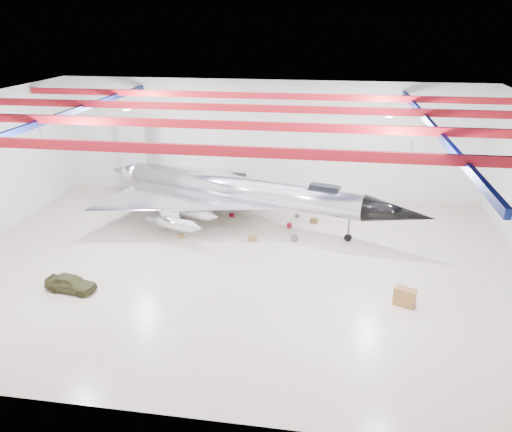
# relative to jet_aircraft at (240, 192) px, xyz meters

# --- Properties ---
(floor) EXTENTS (40.00, 40.00, 0.00)m
(floor) POSITION_rel_jet_aircraft_xyz_m (1.38, -7.58, -2.62)
(floor) COLOR beige
(floor) RESTS_ON ground
(wall_back) EXTENTS (40.00, 0.00, 40.00)m
(wall_back) POSITION_rel_jet_aircraft_xyz_m (1.38, 7.42, 2.88)
(wall_back) COLOR silver
(wall_back) RESTS_ON floor
(ceiling) EXTENTS (40.00, 40.00, 0.00)m
(ceiling) POSITION_rel_jet_aircraft_xyz_m (1.38, -7.58, 8.38)
(ceiling) COLOR #0A0F38
(ceiling) RESTS_ON wall_back
(ceiling_structure) EXTENTS (39.50, 29.50, 1.08)m
(ceiling_structure) POSITION_rel_jet_aircraft_xyz_m (1.38, -7.58, 7.70)
(ceiling_structure) COLOR maroon
(ceiling_structure) RESTS_ON ceiling
(jet_aircraft) EXTENTS (28.61, 20.78, 7.99)m
(jet_aircraft) POSITION_rel_jet_aircraft_xyz_m (0.00, 0.00, 0.00)
(jet_aircraft) COLOR silver
(jet_aircraft) RESTS_ON floor
(jeep) EXTENTS (3.45, 1.74, 1.12)m
(jeep) POSITION_rel_jet_aircraft_xyz_m (-8.43, -13.20, -2.06)
(jeep) COLOR #3D3D1E
(jeep) RESTS_ON floor
(desk) EXTENTS (1.39, 1.08, 1.14)m
(desk) POSITION_rel_jet_aircraft_xyz_m (12.28, -11.68, -2.05)
(desk) COLOR brown
(desk) RESTS_ON floor
(crate_ply) EXTENTS (0.57, 0.52, 0.33)m
(crate_ply) POSITION_rel_jet_aircraft_xyz_m (-3.97, -4.20, -2.45)
(crate_ply) COLOR olive
(crate_ply) RESTS_ON floor
(toolbox_red) EXTENTS (0.48, 0.44, 0.27)m
(toolbox_red) POSITION_rel_jet_aircraft_xyz_m (-0.92, 1.01, -2.48)
(toolbox_red) COLOR maroon
(toolbox_red) RESTS_ON floor
(engine_drum) EXTENTS (0.67, 0.67, 0.48)m
(engine_drum) POSITION_rel_jet_aircraft_xyz_m (4.94, -3.28, -2.38)
(engine_drum) COLOR #59595B
(engine_drum) RESTS_ON floor
(parts_bin) EXTENTS (0.69, 0.60, 0.41)m
(parts_bin) POSITION_rel_jet_aircraft_xyz_m (6.27, 0.65, -2.42)
(parts_bin) COLOR olive
(parts_bin) RESTS_ON floor
(crate_small) EXTENTS (0.38, 0.32, 0.25)m
(crate_small) POSITION_rel_jet_aircraft_xyz_m (-5.86, -0.03, -2.49)
(crate_small) COLOR #59595B
(crate_small) RESTS_ON floor
(tool_chest) EXTENTS (0.48, 0.48, 0.37)m
(tool_chest) POSITION_rel_jet_aircraft_xyz_m (4.30, -0.66, -2.44)
(tool_chest) COLOR maroon
(tool_chest) RESTS_ON floor
(oil_barrel) EXTENTS (0.69, 0.62, 0.40)m
(oil_barrel) POSITION_rel_jet_aircraft_xyz_m (1.73, -3.82, -2.42)
(oil_barrel) COLOR olive
(oil_barrel) RESTS_ON floor
(spares_box) EXTENTS (0.45, 0.45, 0.35)m
(spares_box) POSITION_rel_jet_aircraft_xyz_m (4.78, 1.66, -2.45)
(spares_box) COLOR #59595B
(spares_box) RESTS_ON floor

